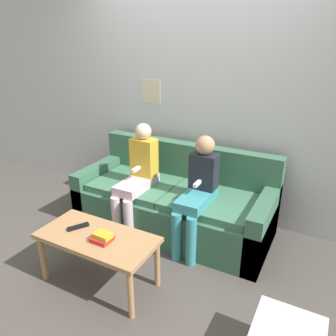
% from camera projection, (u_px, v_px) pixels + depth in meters
% --- Properties ---
extents(ground_plane, '(10.00, 10.00, 0.00)m').
position_uv_depth(ground_plane, '(148.00, 253.00, 3.01)').
color(ground_plane, '#4C4742').
extents(wall_back, '(8.00, 0.06, 2.60)m').
position_uv_depth(wall_back, '(197.00, 94.00, 3.37)').
color(wall_back, silver).
rests_on(wall_back, ground_plane).
extents(couch, '(1.95, 0.82, 0.83)m').
position_uv_depth(couch, '(174.00, 203.00, 3.34)').
color(couch, '#38664C').
rests_on(couch, ground_plane).
extents(coffee_table, '(0.93, 0.45, 0.44)m').
position_uv_depth(coffee_table, '(97.00, 242.00, 2.53)').
color(coffee_table, '#AD7F51').
rests_on(coffee_table, ground_plane).
extents(person_left, '(0.24, 0.56, 1.08)m').
position_uv_depth(person_left, '(138.00, 175.00, 3.19)').
color(person_left, silver).
rests_on(person_left, ground_plane).
extents(person_right, '(0.24, 0.56, 1.05)m').
position_uv_depth(person_right, '(198.00, 189.00, 2.92)').
color(person_right, teal).
rests_on(person_right, ground_plane).
extents(tv_remote, '(0.12, 0.17, 0.02)m').
position_uv_depth(tv_remote, '(78.00, 227.00, 2.60)').
color(tv_remote, black).
rests_on(tv_remote, coffee_table).
extents(book_stack, '(0.15, 0.14, 0.07)m').
position_uv_depth(book_stack, '(103.00, 237.00, 2.43)').
color(book_stack, red).
rests_on(book_stack, coffee_table).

